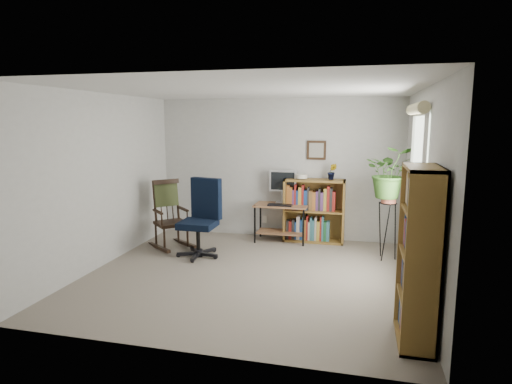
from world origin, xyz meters
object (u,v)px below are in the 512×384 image
(office_chair, at_px, (198,218))
(desk, at_px, (281,223))
(low_bookshelf, at_px, (314,211))
(tall_bookshelf, at_px, (418,256))
(rocking_chair, at_px, (171,214))

(office_chair, bearing_deg, desk, 59.92)
(low_bookshelf, relative_size, tall_bookshelf, 0.65)
(office_chair, relative_size, tall_bookshelf, 0.73)
(desk, height_order, tall_bookshelf, tall_bookshelf)
(tall_bookshelf, bearing_deg, office_chair, 146.64)
(office_chair, xyz_separation_m, tall_bookshelf, (2.86, -1.88, 0.22))
(tall_bookshelf, bearing_deg, rocking_chair, 147.31)
(office_chair, distance_m, tall_bookshelf, 3.43)
(low_bookshelf, distance_m, tall_bookshelf, 3.37)
(office_chair, distance_m, low_bookshelf, 2.02)
(rocking_chair, bearing_deg, office_chair, -74.47)
(tall_bookshelf, bearing_deg, low_bookshelf, 112.02)
(rocking_chair, height_order, tall_bookshelf, tall_bookshelf)
(desk, bearing_deg, rocking_chair, -154.21)
(low_bookshelf, bearing_deg, office_chair, -142.28)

